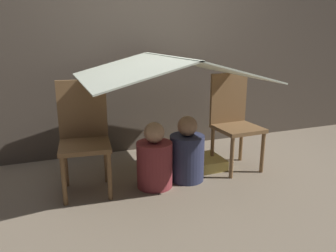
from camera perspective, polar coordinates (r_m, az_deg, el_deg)
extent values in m
plane|color=gray|center=(2.88, 0.90, -10.22)|extent=(8.80, 8.80, 0.00)
cube|color=#4C4238|center=(3.59, -5.45, 15.37)|extent=(7.00, 0.05, 2.50)
cylinder|color=brown|center=(2.61, -17.68, -9.17)|extent=(0.04, 0.04, 0.39)
cylinder|color=brown|center=(2.61, -10.15, -8.68)|extent=(0.04, 0.04, 0.39)
cylinder|color=brown|center=(2.92, -17.40, -6.47)|extent=(0.04, 0.04, 0.39)
cylinder|color=brown|center=(2.92, -10.71, -6.02)|extent=(0.04, 0.04, 0.39)
cube|color=brown|center=(2.68, -14.28, -3.35)|extent=(0.44, 0.44, 0.04)
cube|color=brown|center=(2.79, -14.68, 2.87)|extent=(0.40, 0.07, 0.48)
cylinder|color=brown|center=(3.00, 11.04, -5.47)|extent=(0.04, 0.04, 0.39)
cylinder|color=brown|center=(3.19, 16.12, -4.50)|extent=(0.04, 0.04, 0.39)
cylinder|color=brown|center=(3.27, 7.73, -3.57)|extent=(0.04, 0.04, 0.39)
cylinder|color=brown|center=(3.44, 12.60, -2.80)|extent=(0.04, 0.04, 0.39)
cube|color=brown|center=(3.16, 12.08, -0.41)|extent=(0.41, 0.41, 0.04)
cube|color=brown|center=(3.25, 10.50, 4.81)|extent=(0.40, 0.04, 0.48)
cube|color=silver|center=(2.62, -7.35, 9.81)|extent=(0.71, 1.23, 0.19)
cube|color=silver|center=(2.87, 6.71, 10.31)|extent=(0.71, 1.23, 0.19)
cube|color=silver|center=(2.72, 0.00, 12.04)|extent=(0.04, 1.23, 0.01)
cylinder|color=maroon|center=(2.79, -2.35, -6.73)|extent=(0.30, 0.30, 0.39)
sphere|color=tan|center=(2.70, -2.42, -1.16)|extent=(0.17, 0.17, 0.17)
cylinder|color=#2D3351|center=(2.92, 3.31, -5.54)|extent=(0.31, 0.31, 0.41)
sphere|color=#9E7556|center=(2.83, 3.40, -0.01)|extent=(0.17, 0.17, 0.17)
cube|color=#E5CC66|center=(3.23, 5.51, -6.45)|extent=(0.44, 0.36, 0.10)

